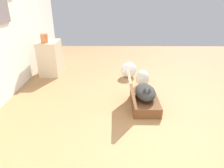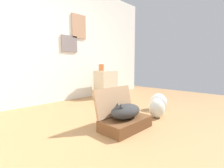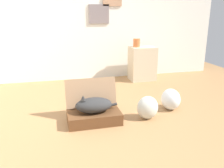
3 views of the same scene
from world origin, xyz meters
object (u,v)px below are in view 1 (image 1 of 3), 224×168
at_px(cat, 145,92).
at_px(side_table, 50,58).
at_px(plastic_bag_white, 142,78).
at_px(suitcase_base, 145,102).
at_px(vase_tall, 44,38).
at_px(plastic_bag_clear, 129,70).

height_order(cat, side_table, side_table).
distance_m(plastic_bag_white, side_table, 1.81).
height_order(suitcase_base, vase_tall, vase_tall).
distance_m(cat, plastic_bag_white, 0.68).
height_order(side_table, vase_tall, vase_tall).
height_order(suitcase_base, side_table, side_table).
bearing_deg(plastic_bag_white, side_table, 71.22).
bearing_deg(cat, vase_tall, 56.03).
distance_m(cat, plastic_bag_clear, 1.11).
bearing_deg(cat, plastic_bag_white, -4.49).
bearing_deg(plastic_bag_clear, side_table, 83.96).
relative_size(plastic_bag_clear, vase_tall, 1.85).
relative_size(plastic_bag_white, side_table, 0.45).
bearing_deg(cat, side_table, 52.91).
bearing_deg(vase_tall, plastic_bag_clear, -91.47).
distance_m(cat, side_table, 2.08).
bearing_deg(side_table, suitcase_base, -126.98).
bearing_deg(plastic_bag_white, suitcase_base, 175.51).
xyz_separation_m(suitcase_base, vase_tall, (1.13, 1.68, 0.65)).
distance_m(suitcase_base, side_table, 2.09).
xyz_separation_m(plastic_bag_clear, side_table, (0.16, 1.51, 0.18)).
bearing_deg(cat, suitcase_base, -4.36).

